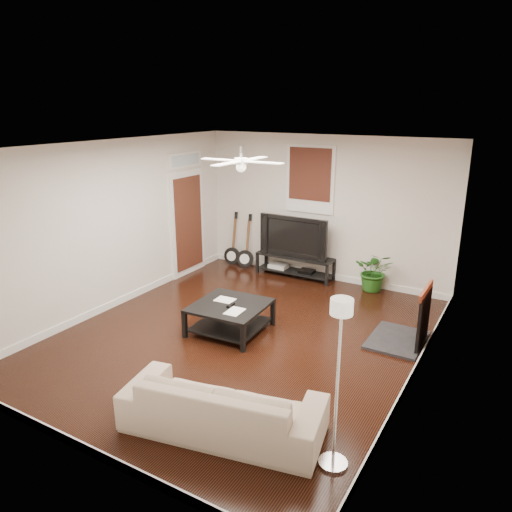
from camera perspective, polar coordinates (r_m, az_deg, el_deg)
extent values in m
cube|color=black|center=(7.43, -1.58, -9.30)|extent=(5.00, 6.00, 0.01)
cube|color=white|center=(6.67, -1.78, 12.76)|extent=(5.00, 6.00, 0.01)
cube|color=silver|center=(9.52, 7.95, 5.47)|extent=(5.00, 0.01, 2.80)
cube|color=silver|center=(4.80, -21.11, -7.62)|extent=(5.00, 0.01, 2.80)
cube|color=silver|center=(8.47, -16.21, 3.46)|extent=(0.01, 6.00, 2.80)
cube|color=silver|center=(6.04, 18.91, -2.28)|extent=(0.01, 6.00, 2.80)
cube|color=#B05C38|center=(6.99, 20.54, 0.15)|extent=(0.02, 2.20, 2.80)
cube|color=black|center=(7.35, 17.56, -6.52)|extent=(0.80, 1.10, 0.92)
cube|color=#3C1610|center=(9.51, 6.33, 8.89)|extent=(1.00, 0.06, 1.30)
cube|color=white|center=(9.84, -8.02, 4.97)|extent=(0.08, 1.00, 2.50)
cube|color=black|center=(9.82, 4.57, -1.17)|extent=(1.58, 0.42, 0.44)
imported|color=black|center=(9.66, 4.71, 2.41)|extent=(1.42, 0.19, 0.82)
cube|color=black|center=(7.50, -3.06, -7.21)|extent=(1.11, 1.11, 0.44)
imported|color=#C5AD93|center=(5.37, -3.91, -16.97)|extent=(2.25, 1.23, 0.62)
imported|color=#215B1A|center=(9.27, 13.71, -1.73)|extent=(0.78, 0.70, 0.76)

